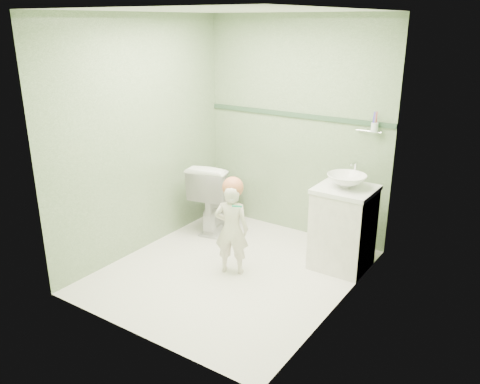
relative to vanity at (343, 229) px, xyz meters
The scene contains 12 objects.
ground 1.16m from the vanity, 140.19° to the right, with size 2.50×2.50×0.00m, color silver.
room_shell 1.35m from the vanity, 140.19° to the right, with size 2.50×2.54×2.40m.
trim_stripe 1.38m from the vanity, 147.36° to the left, with size 2.20×0.02×0.05m, color #35543B.
vanity is the anchor object (origin of this frame).
counter 0.41m from the vanity, ahead, with size 0.54×0.52×0.04m, color white.
basin 0.49m from the vanity, ahead, with size 0.37×0.37×0.13m, color white.
faucet 0.60m from the vanity, 90.00° to the left, with size 0.03×0.13×0.18m.
cup_holder 1.05m from the vanity, 83.77° to the left, with size 0.26×0.07×0.21m.
toilet 1.58m from the vanity, behind, with size 0.46×0.80×0.82m, color white.
toddler 1.09m from the vanity, 140.09° to the right, with size 0.33×0.22×0.90m, color beige.
hair_cap 1.17m from the vanity, 141.12° to the right, with size 0.20×0.20×0.20m, color #C36F47.
teal_toothbrush 1.12m from the vanity, 132.50° to the right, with size 0.10×0.14×0.08m.
Camera 1 is at (2.44, -3.48, 2.32)m, focal length 36.57 mm.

